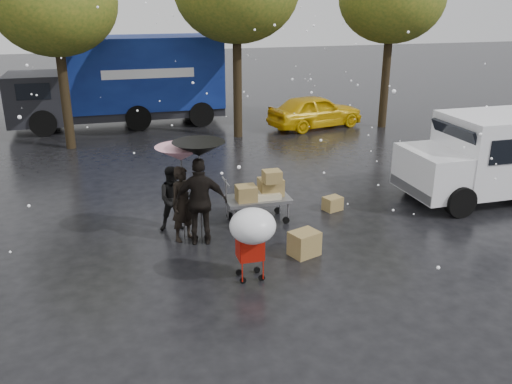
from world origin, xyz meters
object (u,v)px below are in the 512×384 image
object	(u,v)px
vendor_cart	(261,192)
blue_truck	(125,82)
yellow_taxi	(315,111)
white_van	(502,154)
person_pink	(183,204)
person_black	(201,202)
shopping_cart	(252,230)

from	to	relation	value
vendor_cart	blue_truck	distance (m)	11.51
yellow_taxi	white_van	bearing A→B (deg)	178.42
blue_truck	vendor_cart	bearing A→B (deg)	-77.79
yellow_taxi	person_pink	bearing A→B (deg)	131.46
vendor_cart	yellow_taxi	bearing A→B (deg)	61.11
blue_truck	person_pink	bearing A→B (deg)	-87.38
person_black	shopping_cart	world-z (taller)	person_black
person_pink	shopping_cart	bearing A→B (deg)	-96.12
vendor_cart	person_black	bearing A→B (deg)	-152.33
person_pink	yellow_taxi	distance (m)	11.35
person_pink	yellow_taxi	xyz separation A→B (m)	(6.66, 9.19, -0.17)
vendor_cart	shopping_cart	distance (m)	2.93
person_pink	blue_truck	xyz separation A→B (m)	(-0.54, 11.74, 0.93)
vendor_cart	shopping_cart	bearing A→B (deg)	-109.36
vendor_cart	blue_truck	xyz separation A→B (m)	(-2.42, 11.21, 1.03)
white_van	blue_truck	bearing A→B (deg)	128.25
person_black	shopping_cart	distance (m)	2.02
person_black	blue_truck	distance (m)	12.08
person_pink	white_van	size ratio (longest dim) A/B	0.34
white_van	yellow_taxi	xyz separation A→B (m)	(-1.70, 8.73, -0.50)
vendor_cart	white_van	distance (m)	6.49
person_pink	blue_truck	bearing A→B (deg)	63.83
person_pink	person_black	distance (m)	0.45
person_pink	blue_truck	world-z (taller)	blue_truck
shopping_cart	yellow_taxi	distance (m)	12.77
vendor_cart	yellow_taxi	size ratio (longest dim) A/B	0.39
person_pink	person_black	world-z (taller)	person_black
shopping_cart	white_van	distance (m)	7.90
person_black	person_pink	bearing A→B (deg)	-30.28
shopping_cart	blue_truck	world-z (taller)	blue_truck
person_black	white_van	xyz separation A→B (m)	(8.03, 0.74, 0.21)
shopping_cart	blue_truck	distance (m)	14.05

